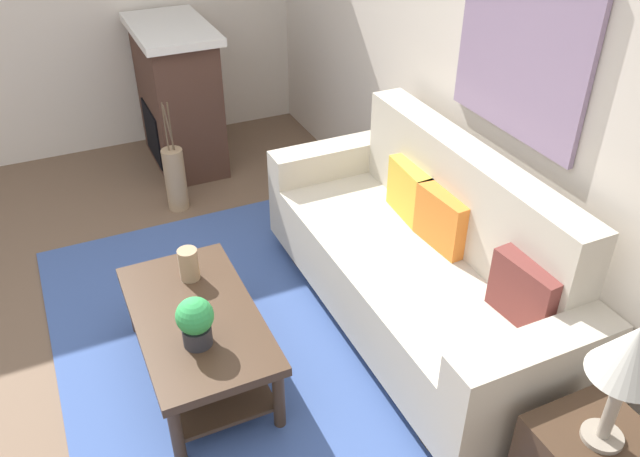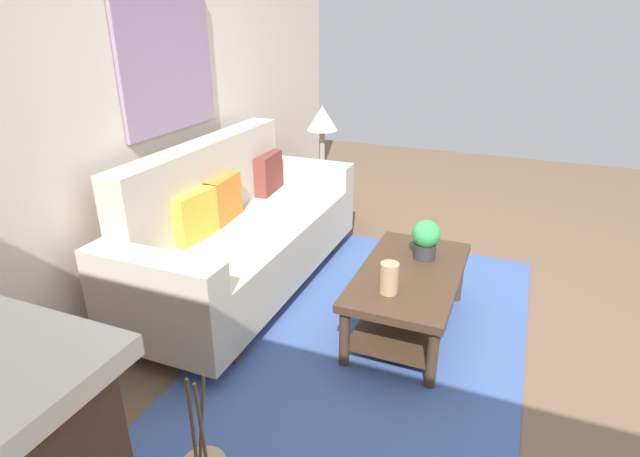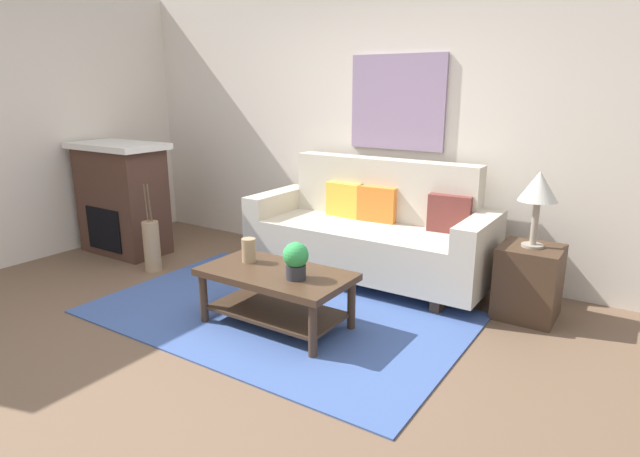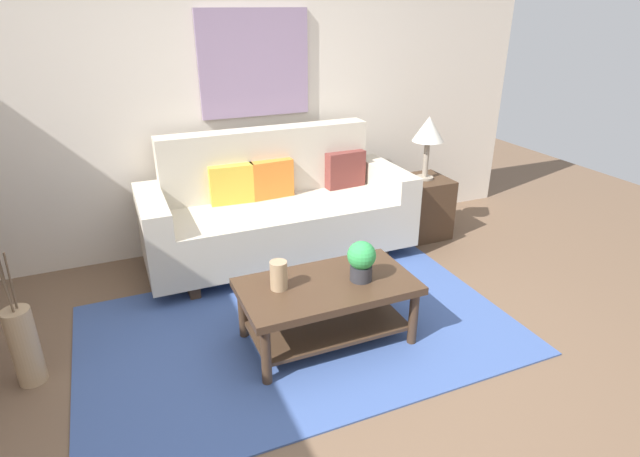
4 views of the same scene
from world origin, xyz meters
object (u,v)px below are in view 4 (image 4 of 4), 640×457
Objects in this scene: couch at (277,211)px; floor_vase at (25,346)px; side_table at (422,207)px; tabletop_vase at (279,275)px; throw_pillow_mustard at (232,184)px; potted_plant_tabletop at (361,260)px; throw_pillow_maroon at (345,169)px; table_lamp at (428,132)px; coffee_table at (327,299)px; framed_painting at (255,64)px; throw_pillow_orange at (272,179)px.

couch is 2.08m from floor_vase.
side_table is 1.16× the size of floor_vase.
floor_vase is (-1.45, 0.26, -0.28)m from tabletop_vase.
potted_plant_tabletop is at bearing -72.37° from throw_pillow_mustard.
side_table reaches higher than floor_vase.
couch is 1.41m from side_table.
table_lamp is (0.72, -0.20, 0.31)m from throw_pillow_maroon.
couch is 1.51m from table_lamp.
potted_plant_tabletop is 1.83m from table_lamp.
side_table is at bearing -90.00° from table_lamp.
coffee_table is 2.03m from table_lamp.
framed_painting reaches higher than side_table.
table_lamp is (1.29, 1.24, 0.42)m from potted_plant_tabletop.
floor_vase is at bearing -157.03° from throw_pillow_maroon.
side_table is at bearing -20.97° from framed_painting.
couch is at bearing 177.14° from table_lamp.
floor_vase is at bearing -152.85° from couch.
floor_vase is at bearing 169.86° from tabletop_vase.
potted_plant_tabletop is at bearing -86.36° from framed_painting.
tabletop_vase is 0.38× the size of floor_vase.
throw_pillow_orange is 1.40m from tabletop_vase.
side_table is at bearing 38.46° from coffee_table.
coffee_table is 1.96× the size of side_table.
couch is 4.55× the size of floor_vase.
potted_plant_tabletop is 0.46× the size of table_lamp.
throw_pillow_orange is 0.68m from throw_pillow_maroon.
coffee_table is 1.92m from side_table.
potted_plant_tabletop is (0.11, -1.43, -0.11)m from throw_pillow_orange.
couch reaches higher than tabletop_vase.
couch is at bearing 71.72° from tabletop_vase.
coffee_table is 0.37m from tabletop_vase.
tabletop_vase is at bearing 168.89° from potted_plant_tabletop.
potted_plant_tabletop reaches higher than side_table.
table_lamp reaches higher than potted_plant_tabletop.
table_lamp is 1.18× the size of floor_vase.
framed_painting is (-0.11, 1.77, 1.00)m from potted_plant_tabletop.
throw_pillow_orange is at bearing 172.04° from table_lamp.
coffee_table is 6.02× the size of tabletop_vase.
throw_pillow_maroon is 1.97× the size of tabletop_vase.
throw_pillow_maroon is 1.37× the size of potted_plant_tabletop.
throw_pillow_mustard reaches higher than floor_vase.
throw_pillow_mustard is at bearing -135.11° from framed_painting.
throw_pillow_maroon is 0.64× the size of side_table.
throw_pillow_maroon is 0.84m from side_table.
throw_pillow_orange is 1.00× the size of throw_pillow_maroon.
throw_pillow_mustard is 1.00× the size of throw_pillow_orange.
side_table is at bearing -2.86° from couch.
framed_painting is (0.34, 0.34, 0.89)m from throw_pillow_mustard.
floor_vase is at bearing 169.61° from potted_plant_tabletop.
potted_plant_tabletop is at bearing -10.39° from floor_vase.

